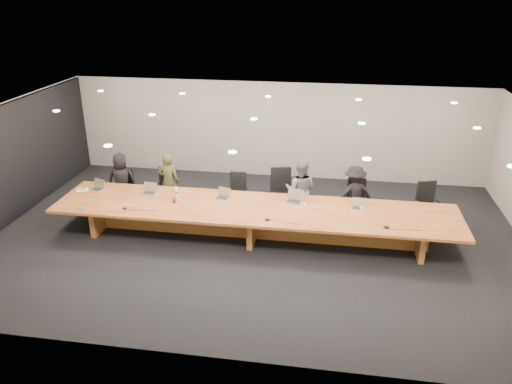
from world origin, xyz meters
The scene contains 29 objects.
ground centered at (0.00, 0.00, 0.00)m, with size 12.00×12.00×0.00m, color black.
back_wall centered at (0.00, 4.00, 1.40)m, with size 12.00×0.02×2.80m, color #B1ACA1.
left_wall_panel centered at (-5.94, 0.00, 1.37)m, with size 0.08×7.84×2.74m, color black.
conference_table centered at (0.00, 0.00, 0.52)m, with size 9.00×1.80×0.75m.
chair_far_left centered at (-3.65, 1.26, 0.50)m, with size 0.51×0.51×1.00m, color black, non-canonical shape.
chair_left centered at (-2.56, 1.34, 0.50)m, with size 0.51×0.51×1.01m, color black, non-canonical shape.
chair_mid_left centered at (-0.65, 1.33, 0.51)m, with size 0.52×0.52×1.01m, color black, non-canonical shape.
chair_mid_right centered at (0.47, 1.28, 0.60)m, with size 0.62×0.62×1.21m, color black, non-canonical shape.
chair_right centered at (2.32, 1.21, 0.53)m, with size 0.54×0.54×1.07m, color black, non-canonical shape.
chair_far_right centered at (3.97, 1.20, 0.55)m, with size 0.56×0.56×1.10m, color black, non-canonical shape.
person_a centered at (-3.60, 1.14, 0.72)m, with size 0.70×0.46×1.44m, color black.
person_b centered at (-2.37, 1.19, 0.75)m, with size 0.55×0.36×1.50m, color #32321B.
person_c centered at (0.95, 1.14, 0.77)m, with size 0.74×0.58×1.53m, color #5D5E60.
person_d centered at (2.23, 1.23, 0.71)m, with size 0.91×0.52×1.41m, color black.
laptop_a centered at (-3.92, 0.40, 0.88)m, with size 0.32×0.24×0.25m, color tan, non-canonical shape.
laptop_b centered at (-2.58, 0.38, 0.88)m, with size 0.32×0.24×0.25m, color #BAA68E, non-canonical shape.
laptop_c centered at (-0.81, 0.37, 0.87)m, with size 0.31×0.23×0.25m, color #B7A78C, non-canonical shape.
laptop_d centered at (0.85, 0.42, 0.89)m, with size 0.36×0.26×0.29m, color tan, non-canonical shape.
laptop_e centered at (2.29, 0.29, 0.87)m, with size 0.29×0.21×0.23m, color #C5B897, non-canonical shape.
water_bottle centered at (-1.88, 0.30, 0.87)m, with size 0.08×0.08×0.24m, color silver.
amber_mug centered at (-1.83, -0.02, 0.80)m, with size 0.08×0.08×0.10m, color maroon.
paper_cup_near centered at (1.12, 0.24, 0.79)m, with size 0.07×0.07×0.08m, color white.
paper_cup_far centered at (2.36, 0.22, 0.79)m, with size 0.07×0.07×0.08m, color white.
notepad centered at (-4.25, 0.34, 0.76)m, with size 0.26×0.21×0.02m, color white.
lime_gadget centered at (-4.27, 0.35, 0.78)m, with size 0.17×0.09×0.03m, color #54CF37.
av_box centered at (-3.77, -0.66, 0.76)m, with size 0.18×0.13×0.03m, color silver.
mic_left centered at (-2.82, -0.50, 0.76)m, with size 0.12×0.12×0.03m, color black.
mic_center centered at (0.39, -0.58, 0.77)m, with size 0.13×0.13×0.03m, color black.
mic_right centered at (2.84, -0.54, 0.77)m, with size 0.14×0.14×0.03m, color black.
Camera 1 is at (1.64, -9.95, 5.40)m, focal length 35.00 mm.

